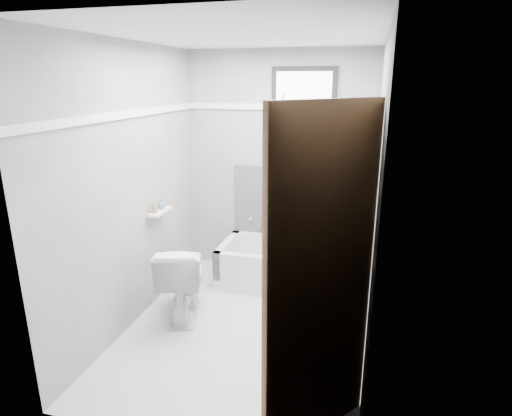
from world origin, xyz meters
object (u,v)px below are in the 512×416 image
(soap_bottle_b, at_px, (161,204))
(soap_bottle_a, at_px, (154,207))
(office_chair, at_px, (335,226))
(door, at_px, (366,318))
(toilet, at_px, (183,280))
(bathtub, at_px, (291,266))

(soap_bottle_b, bearing_deg, soap_bottle_a, -90.00)
(office_chair, height_order, door, door)
(toilet, xyz_separation_m, soap_bottle_a, (-0.32, 0.16, 0.62))
(door, distance_m, soap_bottle_a, 2.45)
(bathtub, relative_size, office_chair, 1.33)
(toilet, xyz_separation_m, door, (1.60, -1.36, 0.65))
(bathtub, height_order, door, door)
(office_chair, height_order, soap_bottle_b, office_chair)
(soap_bottle_b, bearing_deg, toilet, -43.06)
(bathtub, relative_size, soap_bottle_b, 15.09)
(toilet, bearing_deg, soap_bottle_a, -42.79)
(office_chair, height_order, soap_bottle_a, office_chair)
(bathtub, xyz_separation_m, toilet, (-0.85, -0.85, 0.14))
(office_chair, relative_size, soap_bottle_a, 11.54)
(office_chair, bearing_deg, toilet, -134.23)
(bathtub, xyz_separation_m, soap_bottle_b, (-1.17, -0.55, 0.75))
(toilet, distance_m, soap_bottle_a, 0.71)
(soap_bottle_b, bearing_deg, door, -40.89)
(toilet, height_order, soap_bottle_a, soap_bottle_a)
(door, relative_size, soap_bottle_b, 20.12)
(office_chair, bearing_deg, soap_bottle_a, -144.52)
(bathtub, height_order, soap_bottle_b, soap_bottle_b)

